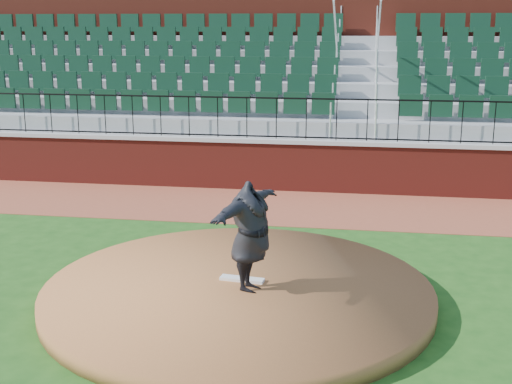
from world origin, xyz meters
TOP-DOWN VIEW (x-y plane):
  - ground at (0.00, 0.00)m, footprint 90.00×90.00m
  - warning_track at (0.00, 5.40)m, footprint 34.00×3.20m
  - field_wall at (0.00, 7.00)m, footprint 34.00×0.35m
  - wall_cap at (0.00, 7.00)m, footprint 34.00×0.45m
  - wall_railing at (0.00, 7.00)m, footprint 34.00×0.05m
  - seating_stands at (0.00, 9.72)m, footprint 34.00×5.10m
  - concourse_wall at (0.00, 12.52)m, footprint 34.00×0.50m
  - pitchers_mound at (-0.02, -0.09)m, footprint 5.84×5.84m
  - pitching_rubber at (0.01, 0.09)m, footprint 0.70×0.25m
  - pitcher at (0.20, -0.25)m, footprint 1.05×2.10m

SIDE VIEW (x-z plane):
  - ground at x=0.00m, z-range 0.00..0.00m
  - warning_track at x=0.00m, z-range 0.00..0.01m
  - pitchers_mound at x=-0.02m, z-range 0.00..0.25m
  - pitching_rubber at x=0.01m, z-range 0.25..0.30m
  - field_wall at x=0.00m, z-range 0.00..1.20m
  - pitcher at x=0.20m, z-range 0.25..1.90m
  - wall_cap at x=0.00m, z-range 1.20..1.30m
  - wall_railing at x=0.00m, z-range 1.30..2.30m
  - seating_stands at x=0.00m, z-range 0.00..4.60m
  - concourse_wall at x=0.00m, z-range 0.00..5.50m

